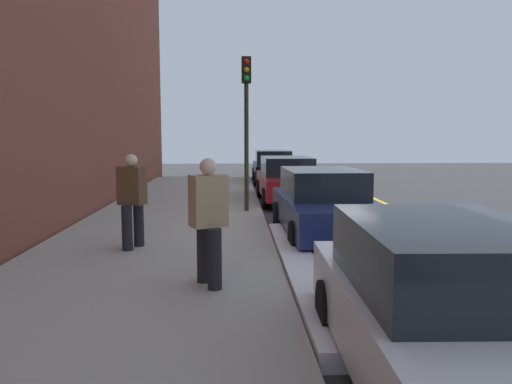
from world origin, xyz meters
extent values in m
plane|color=#333335|center=(0.00, 0.00, 0.00)|extent=(56.00, 56.00, 0.00)
cube|color=#A39E93|center=(0.00, -3.30, 0.07)|extent=(28.00, 4.60, 0.15)
cube|color=gold|center=(0.00, 3.20, 0.00)|extent=(28.00, 0.14, 0.01)
cube|color=white|center=(3.21, -0.70, 0.11)|extent=(6.98, 0.56, 0.22)
cylinder|color=black|center=(-10.96, 0.87, 0.32)|extent=(0.64, 0.23, 0.64)
cylinder|color=black|center=(-10.98, -0.81, 0.32)|extent=(0.64, 0.23, 0.64)
cylinder|color=black|center=(-13.78, 0.90, 0.32)|extent=(0.64, 0.23, 0.64)
cylinder|color=black|center=(-13.80, -0.78, 0.32)|extent=(0.64, 0.23, 0.64)
cube|color=black|center=(-12.38, 0.05, 0.59)|extent=(4.57, 1.85, 0.64)
cube|color=black|center=(-12.61, 0.05, 1.21)|extent=(2.38, 1.63, 0.60)
cylinder|color=black|center=(-4.15, 0.87, 0.32)|extent=(0.64, 0.23, 0.64)
cylinder|color=black|center=(-4.12, -0.81, 0.32)|extent=(0.64, 0.23, 0.64)
cylinder|color=black|center=(-6.98, 0.82, 0.32)|extent=(0.64, 0.23, 0.64)
cylinder|color=black|center=(-6.95, -0.86, 0.32)|extent=(0.64, 0.23, 0.64)
cube|color=maroon|center=(-5.55, 0.01, 0.59)|extent=(4.60, 1.88, 0.64)
cube|color=black|center=(-5.78, 0.00, 1.21)|extent=(2.40, 1.64, 0.60)
cylinder|color=black|center=(1.76, 1.06, 0.32)|extent=(0.65, 0.24, 0.64)
cylinder|color=black|center=(1.81, -0.62, 0.32)|extent=(0.65, 0.24, 0.64)
cylinder|color=black|center=(-1.00, 0.99, 0.32)|extent=(0.65, 0.24, 0.64)
cylinder|color=black|center=(-0.95, -0.69, 0.32)|extent=(0.65, 0.24, 0.64)
cube|color=navy|center=(0.41, 0.18, 0.59)|extent=(4.50, 1.92, 0.64)
cube|color=black|center=(0.19, 0.18, 1.21)|extent=(2.36, 1.66, 0.60)
cylinder|color=black|center=(5.78, 0.97, 0.32)|extent=(0.65, 0.24, 0.64)
cylinder|color=black|center=(5.73, -0.71, 0.32)|extent=(0.65, 0.24, 0.64)
cube|color=white|center=(7.15, 0.09, 0.59)|extent=(4.54, 1.92, 0.64)
cube|color=black|center=(6.92, 0.10, 1.21)|extent=(2.38, 1.66, 0.60)
cylinder|color=black|center=(2.00, -3.75, 0.57)|extent=(0.19, 0.19, 0.83)
cylinder|color=black|center=(1.64, -3.61, 0.57)|extent=(0.19, 0.19, 0.83)
cube|color=brown|center=(1.82, -3.68, 1.33)|extent=(0.46, 0.56, 0.71)
sphere|color=beige|center=(1.82, -3.68, 1.80)|extent=(0.23, 0.23, 0.23)
cylinder|color=black|center=(4.43, -2.05, 0.57)|extent=(0.20, 0.20, 0.85)
cylinder|color=black|center=(4.07, -2.22, 0.57)|extent=(0.20, 0.20, 0.85)
cube|color=tan|center=(4.25, -2.14, 1.36)|extent=(0.49, 0.57, 0.72)
sphere|color=beige|center=(4.25, -2.14, 1.84)|extent=(0.23, 0.23, 0.23)
cylinder|color=#2D2D19|center=(-2.75, -1.44, 1.91)|extent=(0.12, 0.12, 3.51)
cube|color=black|center=(-2.75, -1.44, 4.01)|extent=(0.26, 0.26, 0.70)
sphere|color=red|center=(-2.60, -1.44, 4.22)|extent=(0.14, 0.14, 0.14)
sphere|color=orange|center=(-2.60, -1.44, 4.00)|extent=(0.14, 0.14, 0.14)
sphere|color=green|center=(-2.60, -1.44, 3.78)|extent=(0.14, 0.14, 0.14)
camera|label=1|loc=(11.24, -1.77, 2.29)|focal=35.45mm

